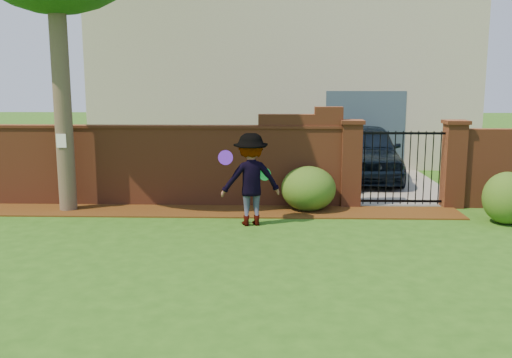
{
  "coord_description": "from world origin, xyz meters",
  "views": [
    {
      "loc": [
        0.73,
        -8.03,
        2.72
      ],
      "look_at": [
        0.43,
        1.4,
        1.05
      ],
      "focal_mm": 39.33,
      "sensor_mm": 36.0,
      "label": 1
    }
  ],
  "objects_px": {
    "car": "(366,152)",
    "frisbee_purple": "(225,158)",
    "man": "(251,180)",
    "frisbee_green": "(265,174)"
  },
  "relations": [
    {
      "from": "car",
      "to": "frisbee_purple",
      "type": "distance_m",
      "value": 6.21
    },
    {
      "from": "car",
      "to": "frisbee_purple",
      "type": "xyz_separation_m",
      "value": [
        -3.4,
        -5.17,
        0.55
      ]
    },
    {
      "from": "frisbee_purple",
      "to": "frisbee_green",
      "type": "bearing_deg",
      "value": 16.05
    },
    {
      "from": "car",
      "to": "man",
      "type": "bearing_deg",
      "value": -116.64
    },
    {
      "from": "car",
      "to": "frisbee_purple",
      "type": "height_order",
      "value": "car"
    },
    {
      "from": "man",
      "to": "frisbee_green",
      "type": "bearing_deg",
      "value": 166.94
    },
    {
      "from": "frisbee_purple",
      "to": "man",
      "type": "bearing_deg",
      "value": 24.24
    },
    {
      "from": "car",
      "to": "frisbee_green",
      "type": "distance_m",
      "value": 5.65
    },
    {
      "from": "car",
      "to": "man",
      "type": "distance_m",
      "value": 5.77
    },
    {
      "from": "man",
      "to": "frisbee_purple",
      "type": "bearing_deg",
      "value": 11.05
    }
  ]
}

